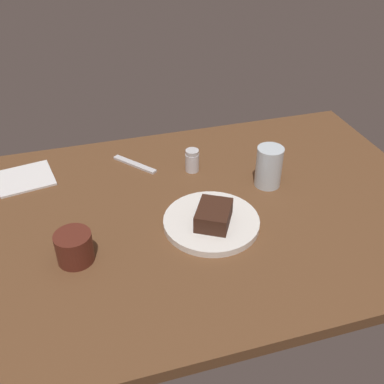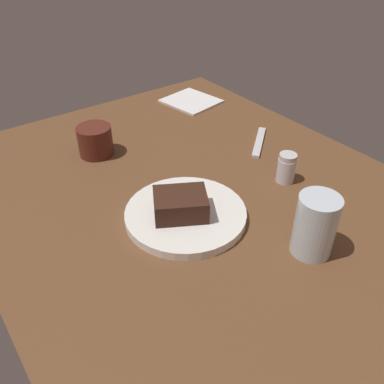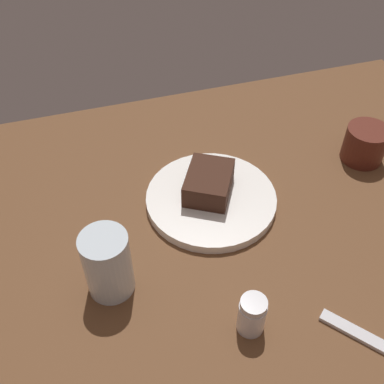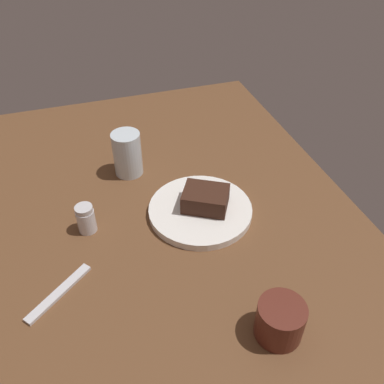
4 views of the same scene
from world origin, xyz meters
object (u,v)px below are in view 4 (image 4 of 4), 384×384
at_px(chocolate_cake_slice, 206,199).
at_px(coffee_cup, 280,321).
at_px(water_glass, 127,154).
at_px(dessert_plate, 200,210).
at_px(salt_shaker, 86,219).
at_px(dessert_spoon, 59,293).

distance_m(chocolate_cake_slice, coffee_cup, 0.33).
bearing_deg(water_glass, coffee_cup, -163.85).
bearing_deg(dessert_plate, chocolate_cake_slice, -85.26).
distance_m(chocolate_cake_slice, water_glass, 0.24).
distance_m(salt_shaker, water_glass, 0.22).
bearing_deg(dessert_spoon, coffee_cup, -68.38).
relative_size(chocolate_cake_slice, salt_shaker, 1.50).
relative_size(chocolate_cake_slice, water_glass, 0.87).
bearing_deg(dessert_spoon, water_glass, 19.91).
bearing_deg(chocolate_cake_slice, water_glass, 33.98).
distance_m(dessert_plate, coffee_cup, 0.33).
distance_m(chocolate_cake_slice, dessert_spoon, 0.36).
bearing_deg(salt_shaker, coffee_cup, -141.44).
bearing_deg(chocolate_cake_slice, dessert_spoon, 111.32).
bearing_deg(coffee_cup, dessert_plate, 5.17).
xyz_separation_m(salt_shaker, coffee_cup, (-0.35, -0.28, 0.00)).
distance_m(dessert_plate, water_glass, 0.24).
height_order(chocolate_cake_slice, water_glass, water_glass).
relative_size(chocolate_cake_slice, coffee_cup, 1.21).
bearing_deg(dessert_spoon, salt_shaker, 25.69).
distance_m(dessert_plate, dessert_spoon, 0.35).
relative_size(salt_shaker, coffee_cup, 0.81).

